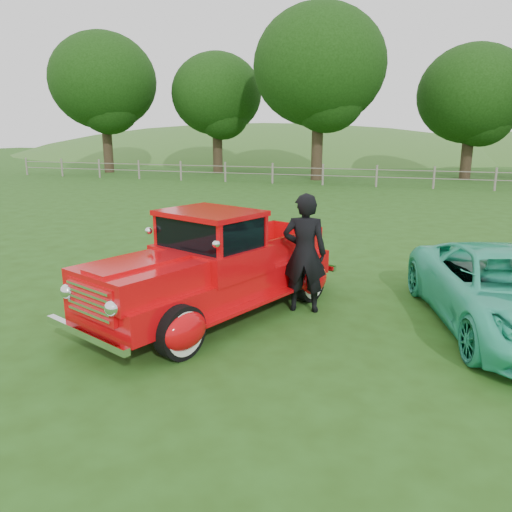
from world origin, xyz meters
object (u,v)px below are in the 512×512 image
(tree_near_west, at_px, (319,66))
(man, at_px, (304,253))
(teal_sedan, at_px, (507,291))
(tree_far_west, at_px, (103,81))
(tree_mid_west, at_px, (217,94))
(red_pickup, at_px, (214,269))
(tree_near_east, at_px, (473,94))

(tree_near_west, relative_size, man, 5.12)
(tree_near_west, relative_size, teal_sedan, 2.32)
(tree_far_west, relative_size, tree_mid_west, 1.17)
(tree_mid_west, relative_size, teal_sedan, 1.88)
(tree_near_west, xyz_separation_m, teal_sedan, (7.84, -23.30, -6.17))
(red_pickup, bearing_deg, man, 46.95)
(tree_mid_west, bearing_deg, man, -64.38)
(tree_near_east, xyz_separation_m, teal_sedan, (-1.16, -27.30, -4.62))
(tree_near_east, bearing_deg, tree_mid_west, -176.63)
(tree_near_east, bearing_deg, teal_sedan, -92.43)
(tree_mid_west, xyz_separation_m, red_pickup, (11.30, -27.10, -4.75))
(teal_sedan, bearing_deg, tree_near_east, 72.17)
(man, bearing_deg, tree_mid_west, -73.26)
(tree_near_east, height_order, teal_sedan, tree_near_east)
(red_pickup, xyz_separation_m, man, (1.38, 0.66, 0.22))
(tree_far_west, xyz_separation_m, tree_near_west, (16.00, -1.00, 0.31))
(man, bearing_deg, tree_far_west, -58.64)
(tree_near_east, distance_m, teal_sedan, 27.72)
(red_pickup, bearing_deg, tree_near_east, 99.83)
(tree_near_east, bearing_deg, tree_far_west, -173.16)
(tree_near_west, distance_m, tree_near_east, 9.97)
(tree_near_east, height_order, man, tree_near_east)
(tree_mid_west, height_order, man, tree_mid_west)
(tree_near_west, relative_size, red_pickup, 1.97)
(tree_mid_west, height_order, red_pickup, tree_mid_west)
(tree_mid_west, distance_m, teal_sedan, 31.10)
(tree_mid_west, height_order, tree_near_west, tree_near_west)
(tree_mid_west, height_order, teal_sedan, tree_mid_west)
(tree_mid_west, distance_m, tree_near_west, 8.63)
(red_pickup, height_order, teal_sedan, red_pickup)
(tree_mid_west, relative_size, tree_near_west, 0.81)
(tree_near_west, distance_m, teal_sedan, 25.35)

